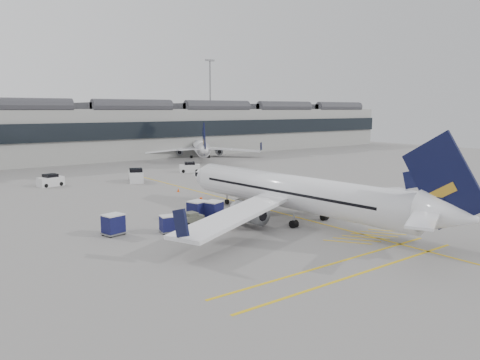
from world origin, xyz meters
TOP-DOWN VIEW (x-y plane):
  - ground at (0.00, 0.00)m, footprint 220.00×220.00m
  - terminal at (0.00, 71.93)m, footprint 200.00×20.45m
  - light_masts at (-1.67, 86.00)m, footprint 113.00×0.60m
  - apron_markings at (10.00, 10.00)m, footprint 0.25×60.00m
  - airliner_main at (8.90, 0.98)m, footprint 32.50×35.61m
  - airliner_far at (34.40, 59.57)m, footprint 25.80×28.45m
  - belt_loader at (10.29, 9.78)m, footprint 4.99×1.74m
  - baggage_cart_a at (2.53, 6.36)m, footprint 2.24×2.05m
  - baggage_cart_b at (-3.43, 4.67)m, footprint 1.70×1.48m
  - baggage_cart_c at (1.25, 7.30)m, footprint 2.20×1.98m
  - baggage_cart_d at (-7.67, 6.91)m, footprint 2.07×1.84m
  - ramp_agent_a at (2.91, 9.13)m, footprint 0.75×0.81m
  - ramp_agent_b at (2.03, 3.08)m, footprint 1.06×1.01m
  - pushback_tug at (-0.46, 5.77)m, footprint 2.37×1.56m
  - safety_cone_nose at (7.71, 22.50)m, footprint 0.37×0.37m
  - safety_cone_engine at (13.24, 5.57)m, footprint 0.38×0.38m
  - service_van_left at (-4.59, 37.72)m, footprint 3.75×2.48m
  - service_van_mid at (6.88, 33.96)m, footprint 3.36×4.49m
  - service_van_right at (19.20, 38.70)m, footprint 3.93×3.12m

SIDE VIEW (x-z plane):
  - ground at x=0.00m, z-range 0.00..0.00m
  - apron_markings at x=10.00m, z-range 0.00..0.01m
  - safety_cone_nose at x=7.71m, z-range 0.00..0.51m
  - safety_cone_engine at x=13.24m, z-range 0.00..0.53m
  - pushback_tug at x=-0.46m, z-range -0.07..1.20m
  - belt_loader at x=10.29m, z-range -0.43..1.62m
  - service_van_left at x=-4.59m, z-range -0.09..1.68m
  - service_van_right at x=19.20m, z-range -0.09..1.71m
  - baggage_cart_b at x=-3.43m, z-range 0.06..1.65m
  - ramp_agent_b at x=2.03m, z-range 0.00..1.73m
  - ramp_agent_a at x=2.91m, z-range 0.00..1.85m
  - service_van_mid at x=6.88m, z-range -0.11..1.96m
  - baggage_cart_d at x=-7.67m, z-range 0.07..1.94m
  - baggage_cart_a at x=2.53m, z-range 0.07..1.98m
  - baggage_cart_c at x=1.25m, z-range 0.07..2.01m
  - airliner_far at x=34.40m, z-range -1.71..6.60m
  - airliner_main at x=8.90m, z-range -1.95..7.51m
  - terminal at x=0.00m, z-range -0.06..12.34m
  - light_masts at x=-1.67m, z-range 1.77..27.22m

